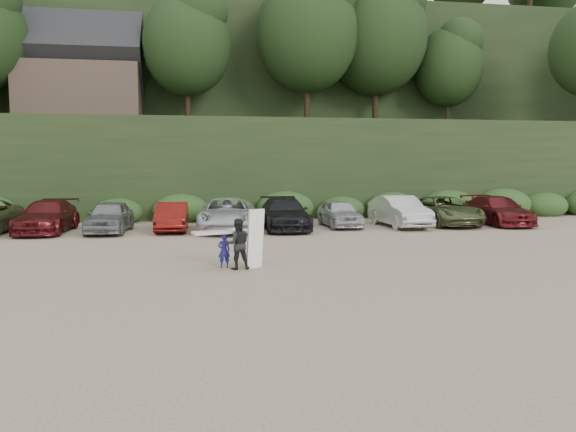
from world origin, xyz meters
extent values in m
plane|color=tan|center=(0.00, 0.00, 0.00)|extent=(120.00, 120.00, 0.00)
cube|color=black|center=(0.00, 22.00, 3.00)|extent=(80.00, 14.00, 6.00)
cube|color=black|center=(0.00, 40.00, 8.00)|extent=(90.00, 30.00, 16.00)
ellipsoid|color=black|center=(0.00, 22.00, 11.00)|extent=(66.00, 12.00, 10.00)
cube|color=#2B491E|center=(-0.55, 14.50, 0.60)|extent=(46.20, 2.00, 1.20)
cube|color=brown|center=(-12.00, 24.00, 8.00)|extent=(8.00, 6.00, 4.00)
imported|color=#561317|center=(-11.37, 10.36, 0.76)|extent=(2.31, 5.33, 1.53)
imported|color=gray|center=(-8.43, 9.83, 0.76)|extent=(2.04, 4.57, 1.53)
imported|color=maroon|center=(-5.53, 9.98, 0.69)|extent=(1.56, 4.23, 1.38)
imported|color=silver|center=(-2.89, 9.62, 0.80)|extent=(3.12, 5.98, 1.61)
imported|color=black|center=(-0.04, 9.74, 0.79)|extent=(2.32, 5.46, 1.57)
imported|color=#B6B5BA|center=(2.98, 10.37, 0.71)|extent=(1.75, 4.22, 1.43)
imported|color=silver|center=(6.06, 9.90, 0.81)|extent=(1.95, 4.98, 1.61)
imported|color=#545D36|center=(8.77, 10.39, 0.76)|extent=(2.68, 5.54, 1.52)
imported|color=maroon|center=(11.67, 10.08, 0.76)|extent=(2.19, 5.27, 1.52)
imported|color=navy|center=(-3.56, -0.21, 0.53)|extent=(0.41, 0.30, 1.07)
cube|color=silver|center=(-3.56, -0.21, 1.13)|extent=(2.02, 1.01, 0.08)
imported|color=black|center=(-3.16, -0.56, 0.79)|extent=(0.81, 0.66, 1.58)
cube|color=white|center=(-2.60, -0.52, 0.93)|extent=(0.59, 0.46, 1.86)
camera|label=1|loc=(-4.47, -17.75, 3.24)|focal=35.00mm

